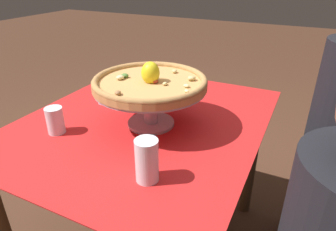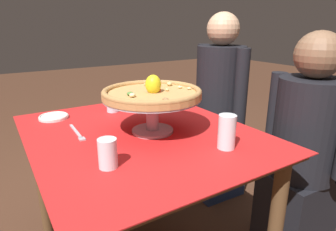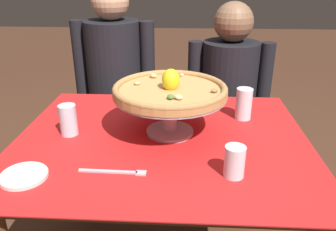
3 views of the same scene
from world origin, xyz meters
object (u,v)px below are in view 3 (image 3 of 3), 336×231
water_glass_front_right (234,164)px  water_glass_back_right (244,105)px  pizza_stand (170,106)px  dinner_fork (116,172)px  diner_left (116,98)px  pizza (170,89)px  side_plate (24,175)px  water_glass_side_left (68,121)px  diner_right (227,110)px

water_glass_front_right → water_glass_back_right: water_glass_back_right is taller
pizza_stand → dinner_fork: bearing=-117.9°
dinner_fork → diner_left: (-0.20, 0.99, -0.14)m
pizza → side_plate: bearing=-142.2°
pizza_stand → water_glass_side_left: pizza_stand is taller
pizza_stand → diner_left: 0.82m
diner_left → diner_right: diner_left is taller
diner_right → water_glass_side_left: bearing=-133.9°
water_glass_front_right → water_glass_back_right: (0.09, 0.44, 0.02)m
pizza → diner_right: 0.82m
pizza_stand → side_plate: pizza_stand is taller
water_glass_back_right → side_plate: bearing=-146.3°
water_glass_front_right → water_glass_back_right: 0.45m
pizza → diner_left: diner_left is taller
water_glass_back_right → dinner_fork: 0.63m
side_plate → diner_left: size_ratio=0.11×
pizza_stand → water_glass_side_left: (-0.38, -0.03, -0.06)m
pizza → diner_left: size_ratio=0.34×
pizza_stand → diner_right: bearing=66.0°
dinner_fork → diner_left: size_ratio=0.17×
water_glass_back_right → diner_right: (0.00, 0.52, -0.24)m
dinner_fork → diner_right: 1.08m
side_plate → diner_right: bearing=54.1°
water_glass_side_left → water_glass_back_right: bearing=15.3°
pizza_stand → diner_right: (0.30, 0.67, -0.29)m
water_glass_side_left → water_glass_back_right: (0.68, 0.19, 0.00)m
water_glass_side_left → diner_left: size_ratio=0.09×
water_glass_side_left → diner_left: (0.02, 0.74, -0.19)m
side_plate → diner_right: size_ratio=0.12×
side_plate → diner_left: bearing=86.2°
pizza → water_glass_back_right: size_ratio=3.20×
water_glass_side_left → pizza: bearing=5.0°
water_glass_front_right → diner_left: (-0.56, 0.98, -0.17)m
water_glass_front_right → side_plate: 0.64m
water_glass_front_right → diner_right: diner_right is taller
dinner_fork → diner_right: size_ratio=0.18×
water_glass_side_left → dinner_fork: (0.23, -0.25, -0.05)m
water_glass_side_left → diner_right: size_ratio=0.10×
pizza → water_glass_side_left: 0.40m
pizza_stand → side_plate: size_ratio=2.91×
water_glass_front_right → diner_right: (0.09, 0.95, -0.22)m
water_glass_front_right → diner_left: size_ratio=0.08×
water_glass_side_left → diner_right: bearing=46.1°
water_glass_back_right → diner_right: size_ratio=0.11×
pizza → diner_left: bearing=116.9°
pizza → diner_left: 0.85m
pizza_stand → side_plate: (-0.42, -0.33, -0.10)m
pizza → water_glass_front_right: pizza is taller
pizza → diner_right: diner_right is taller
water_glass_side_left → pizza_stand: bearing=4.9°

